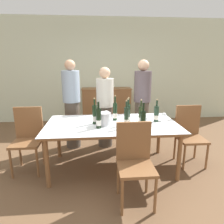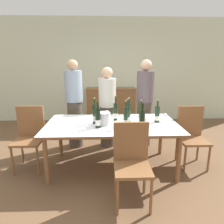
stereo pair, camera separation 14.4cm
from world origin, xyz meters
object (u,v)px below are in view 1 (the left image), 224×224
chair_right_end (189,131)px  wine_glass_0 (106,113)px  wine_bottle_5 (95,115)px  person_host (72,105)px  wine_bottle_1 (141,116)px  wine_bottle_2 (115,112)px  wine_bottle_4 (128,116)px  dining_table (112,127)px  wine_bottle_8 (143,121)px  chair_near_front (135,158)px  wine_bottle_6 (128,113)px  wine_glass_3 (164,115)px  wine_glass_1 (102,116)px  sideboard_cabinet (107,105)px  wine_bottle_0 (99,119)px  ice_bucket (104,119)px  person_guest_left (105,108)px  wine_bottle_7 (156,114)px  wine_bottle_3 (126,118)px  chair_left_end (28,135)px  wine_glass_2 (146,119)px  person_guest_right (142,103)px

chair_right_end → wine_glass_0: bearing=174.3°
wine_bottle_5 → person_host: size_ratio=0.23×
wine_bottle_1 → wine_bottle_2: 0.44m
wine_bottle_2 → wine_bottle_4: size_ratio=1.03×
dining_table → wine_bottle_1: size_ratio=5.22×
dining_table → wine_glass_0: size_ratio=13.31×
wine_bottle_8 → chair_near_front: bearing=-114.0°
wine_bottle_6 → dining_table: bearing=-162.5°
wine_bottle_4 → wine_glass_3: size_ratio=3.04×
wine_bottle_4 → wine_glass_1: size_ratio=3.10×
chair_near_front → sideboard_cabinet: bearing=92.4°
sideboard_cabinet → chair_right_end: 2.68m
wine_bottle_0 → chair_near_front: 0.78m
wine_bottle_4 → ice_bucket: bearing=-178.6°
chair_near_front → chair_right_end: size_ratio=1.01×
wine_bottle_2 → person_guest_left: person_guest_left is taller
wine_bottle_8 → person_guest_left: 1.31m
wine_bottle_7 → person_guest_left: person_guest_left is taller
wine_bottle_5 → wine_bottle_6: size_ratio=1.03×
person_host → person_guest_left: person_host is taller
wine_bottle_8 → wine_bottle_0: bearing=166.1°
chair_near_front → chair_right_end: 1.39m
ice_bucket → wine_bottle_3: bearing=-24.7°
wine_bottle_0 → wine_bottle_1: wine_bottle_1 is taller
chair_left_end → wine_glass_2: bearing=-6.8°
wine_bottle_6 → chair_near_front: bearing=-94.1°
wine_bottle_5 → person_guest_left: person_guest_left is taller
wine_glass_3 → sideboard_cabinet: bearing=108.0°
wine_bottle_3 → chair_right_end: wine_bottle_3 is taller
wine_glass_1 → wine_bottle_8: bearing=-42.1°
wine_glass_3 → wine_bottle_3: bearing=-155.1°
dining_table → wine_bottle_1: (0.42, -0.09, 0.19)m
wine_bottle_4 → wine_glass_2: wine_bottle_4 is taller
wine_bottle_5 → chair_right_end: wine_bottle_5 is taller
wine_glass_3 → person_host: person_host is taller
dining_table → person_guest_left: 0.89m
sideboard_cabinet → wine_bottle_8: wine_bottle_8 is taller
wine_glass_1 → person_guest_right: 1.12m
sideboard_cabinet → wine_bottle_7: 2.54m
wine_bottle_5 → sideboard_cabinet: bearing=82.4°
wine_glass_0 → wine_glass_3: wine_glass_0 is taller
ice_bucket → wine_glass_1: size_ratio=1.58×
person_guest_right → wine_glass_1: bearing=-136.8°
chair_near_front → person_guest_left: 1.68m
wine_bottle_8 → dining_table: bearing=138.8°
wine_glass_2 → person_guest_left: person_guest_left is taller
wine_bottle_3 → wine_glass_3: 0.73m
ice_bucket → wine_bottle_6: size_ratio=0.52×
wine_bottle_2 → person_guest_right: size_ratio=0.24×
wine_bottle_1 → wine_bottle_2: size_ratio=0.94×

